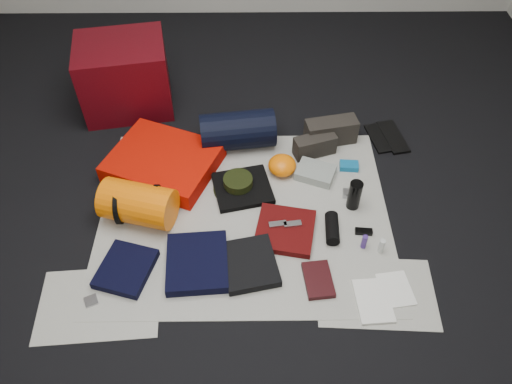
{
  "coord_description": "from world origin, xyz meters",
  "views": [
    {
      "loc": [
        0.05,
        -1.77,
        2.16
      ],
      "look_at": [
        0.07,
        0.08,
        0.1
      ],
      "focal_mm": 35.0,
      "sensor_mm": 36.0,
      "label": 1
    }
  ],
  "objects_px": {
    "red_cabinet": "(125,76)",
    "navy_duffel": "(238,131)",
    "stuff_sack": "(138,204)",
    "compact_camera": "(350,194)",
    "water_bottle": "(355,195)",
    "paperback_book": "(318,280)",
    "sleeping_pad": "(164,162)"
  },
  "relations": [
    {
      "from": "stuff_sack",
      "to": "paperback_book",
      "type": "height_order",
      "value": "stuff_sack"
    },
    {
      "from": "sleeping_pad",
      "to": "paperback_book",
      "type": "bearing_deg",
      "value": -43.17
    },
    {
      "from": "red_cabinet",
      "to": "sleeping_pad",
      "type": "bearing_deg",
      "value": -74.35
    },
    {
      "from": "water_bottle",
      "to": "navy_duffel",
      "type": "bearing_deg",
      "value": 141.84
    },
    {
      "from": "navy_duffel",
      "to": "paperback_book",
      "type": "distance_m",
      "value": 1.09
    },
    {
      "from": "compact_camera",
      "to": "stuff_sack",
      "type": "bearing_deg",
      "value": -166.97
    },
    {
      "from": "stuff_sack",
      "to": "paperback_book",
      "type": "distance_m",
      "value": 1.04
    },
    {
      "from": "stuff_sack",
      "to": "compact_camera",
      "type": "bearing_deg",
      "value": 7.13
    },
    {
      "from": "red_cabinet",
      "to": "compact_camera",
      "type": "distance_m",
      "value": 1.65
    },
    {
      "from": "sleeping_pad",
      "to": "water_bottle",
      "type": "relative_size",
      "value": 3.27
    },
    {
      "from": "red_cabinet",
      "to": "compact_camera",
      "type": "bearing_deg",
      "value": -41.78
    },
    {
      "from": "stuff_sack",
      "to": "red_cabinet",
      "type": "bearing_deg",
      "value": 102.23
    },
    {
      "from": "compact_camera",
      "to": "red_cabinet",
      "type": "bearing_deg",
      "value": 154.23
    },
    {
      "from": "compact_camera",
      "to": "navy_duffel",
      "type": "bearing_deg",
      "value": 152.0
    },
    {
      "from": "stuff_sack",
      "to": "water_bottle",
      "type": "distance_m",
      "value": 1.18
    },
    {
      "from": "navy_duffel",
      "to": "compact_camera",
      "type": "bearing_deg",
      "value": -41.58
    },
    {
      "from": "sleeping_pad",
      "to": "compact_camera",
      "type": "bearing_deg",
      "value": -12.07
    },
    {
      "from": "compact_camera",
      "to": "paperback_book",
      "type": "relative_size",
      "value": 0.41
    },
    {
      "from": "water_bottle",
      "to": "paperback_book",
      "type": "height_order",
      "value": "water_bottle"
    },
    {
      "from": "red_cabinet",
      "to": "stuff_sack",
      "type": "distance_m",
      "value": 1.04
    },
    {
      "from": "red_cabinet",
      "to": "navy_duffel",
      "type": "height_order",
      "value": "red_cabinet"
    },
    {
      "from": "red_cabinet",
      "to": "paperback_book",
      "type": "height_order",
      "value": "red_cabinet"
    },
    {
      "from": "red_cabinet",
      "to": "compact_camera",
      "type": "height_order",
      "value": "red_cabinet"
    },
    {
      "from": "stuff_sack",
      "to": "paperback_book",
      "type": "xyz_separation_m",
      "value": [
        0.94,
        -0.42,
        -0.1
      ]
    },
    {
      "from": "water_bottle",
      "to": "paperback_book",
      "type": "distance_m",
      "value": 0.55
    },
    {
      "from": "paperback_book",
      "to": "navy_duffel",
      "type": "bearing_deg",
      "value": 106.14
    },
    {
      "from": "compact_camera",
      "to": "paperback_book",
      "type": "height_order",
      "value": "compact_camera"
    },
    {
      "from": "sleeping_pad",
      "to": "paperback_book",
      "type": "height_order",
      "value": "sleeping_pad"
    },
    {
      "from": "red_cabinet",
      "to": "water_bottle",
      "type": "relative_size",
      "value": 3.05
    },
    {
      "from": "navy_duffel",
      "to": "sleeping_pad",
      "type": "bearing_deg",
      "value": -162.88
    },
    {
      "from": "red_cabinet",
      "to": "stuff_sack",
      "type": "xyz_separation_m",
      "value": [
        0.22,
        -1.01,
        -0.11
      ]
    },
    {
      "from": "red_cabinet",
      "to": "navy_duffel",
      "type": "xyz_separation_m",
      "value": [
        0.74,
        -0.42,
        -0.11
      ]
    }
  ]
}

